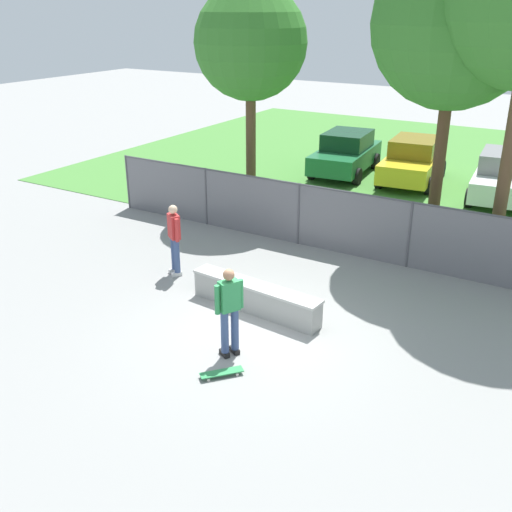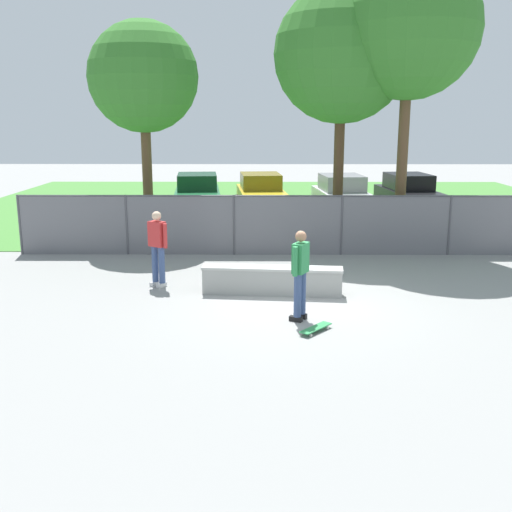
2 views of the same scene
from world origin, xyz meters
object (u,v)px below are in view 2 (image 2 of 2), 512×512
skateboarder (300,271)px  tree_near_left (143,78)px  concrete_ledge (272,280)px  car_yellow (261,193)px  car_green (197,194)px  car_white (342,195)px  tree_mid (409,29)px  car_black (408,194)px  tree_near_right (342,55)px  bystander (158,245)px  skateboard (316,328)px

skateboarder → tree_near_left: (-4.46, 8.07, 4.16)m
concrete_ledge → car_yellow: (-0.25, 11.95, 0.51)m
car_green → car_white: 6.02m
concrete_ledge → tree_mid: bearing=51.4°
car_white → car_black: same height
tree_mid → car_yellow: size_ratio=1.96×
tree_near_right → car_yellow: (-2.45, 6.11, -4.97)m
car_yellow → tree_mid: bearing=-58.4°
car_green → car_yellow: same height
car_green → skateboarder: bearing=-75.8°
tree_mid → bystander: bearing=-146.9°
car_green → car_yellow: 2.66m
tree_mid → car_white: tree_mid is taller
skateboard → car_black: bearing=70.2°
concrete_ledge → skateboard: 2.63m
skateboarder → car_yellow: skateboarder is taller
skateboarder → tree_mid: bearing=63.0°
car_yellow → tree_near_left: bearing=-123.0°
concrete_ledge → car_white: 11.78m
tree_mid → car_white: bearing=98.2°
car_yellow → car_black: (6.21, -0.07, 0.00)m
tree_near_right → car_yellow: 8.25m
tree_near_right → car_green: 9.28m
tree_near_right → car_black: bearing=58.1°
tree_near_right → tree_mid: size_ratio=0.93×
concrete_ledge → car_green: size_ratio=0.74×
tree_near_left → car_green: bearing=79.4°
tree_mid → car_white: (-0.92, 6.34, -5.61)m
skateboarder → car_black: bearing=68.3°
skateboarder → tree_near_right: bearing=77.6°
skateboard → tree_near_right: 10.21m
tree_near_left → car_green: 7.09m
car_black → concrete_ledge: bearing=-116.6°
skateboard → tree_near_right: bearing=80.4°
skateboarder → car_green: 14.01m
car_white → car_black: bearing=10.3°
skateboard → car_yellow: 14.50m
skateboard → bystander: (-3.49, 3.13, 0.94)m
concrete_ledge → tree_near_left: 8.85m
skateboard → car_yellow: size_ratio=0.17×
concrete_ledge → car_white: size_ratio=0.74×
concrete_ledge → car_yellow: bearing=91.2°
tree_mid → bystander: tree_mid is taller
tree_mid → car_white: size_ratio=1.96×
concrete_ledge → skateboard: (0.78, -2.49, -0.25)m
car_black → skateboard: bearing=-109.8°
tree_near_left → car_white: bearing=35.9°
tree_mid → bystander: 9.69m
skateboarder → car_white: bearing=78.9°
car_yellow → car_white: size_ratio=1.00×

